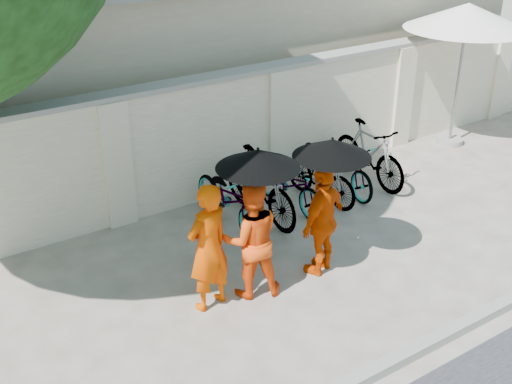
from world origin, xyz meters
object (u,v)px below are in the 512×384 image
patio_umbrella (467,18)px  monk_left (208,247)px  monk_right (323,220)px  monk_center (251,239)px

patio_umbrella → monk_left: bearing=-163.2°
monk_right → patio_umbrella: size_ratio=0.56×
monk_left → monk_center: 0.59m
monk_right → patio_umbrella: 5.89m
monk_left → monk_right: bearing=162.0°
monk_center → monk_right: bearing=-164.5°
monk_center → patio_umbrella: (6.26, 2.13, 1.73)m
monk_right → monk_left: bearing=-25.7°
monk_left → patio_umbrella: 7.35m
monk_right → monk_center: bearing=-25.4°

